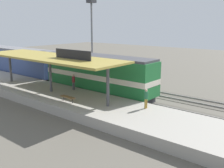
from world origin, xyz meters
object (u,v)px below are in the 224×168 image
object	(u,v)px
light_mast	(92,21)
freight_car	(69,65)
passenger_carriage_single	(13,61)
person_waiting	(146,98)
locomotive	(98,74)
platform_bench	(68,97)
person_walking	(74,81)

from	to	relation	value
light_mast	freight_car	bearing A→B (deg)	151.33
passenger_carriage_single	person_waiting	distance (m)	26.49
locomotive	light_mast	xyz separation A→B (m)	(7.80, 8.32, 5.99)
passenger_carriage_single	freight_car	bearing A→B (deg)	-59.88
freight_car	person_waiting	distance (m)	19.90
platform_bench	freight_car	size ratio (longest dim) A/B	0.14
light_mast	person_walking	size ratio (longest dim) A/B	6.84
platform_bench	person_walking	bearing A→B (deg)	40.69
light_mast	person_walking	xyz separation A→B (m)	(-10.33, -7.00, -6.54)
passenger_carriage_single	platform_bench	bearing A→B (deg)	-106.98
passenger_carriage_single	person_walking	xyz separation A→B (m)	(-2.53, -16.68, -0.46)
platform_bench	person_walking	distance (m)	4.60
person_walking	freight_car	bearing A→B (deg)	50.80
platform_bench	locomotive	world-z (taller)	locomotive
freight_car	person_waiting	bearing A→B (deg)	-112.49
platform_bench	person_walking	world-z (taller)	person_walking
freight_car	person_walking	distance (m)	11.29
platform_bench	light_mast	xyz separation A→B (m)	(13.80, 9.98, 7.05)
platform_bench	light_mast	world-z (taller)	light_mast
freight_car	light_mast	bearing A→B (deg)	-28.67
light_mast	person_walking	bearing A→B (deg)	-145.90
freight_car	person_waiting	world-z (taller)	freight_car
platform_bench	locomotive	distance (m)	6.32
platform_bench	person_walking	size ratio (longest dim) A/B	0.99
locomotive	light_mast	bearing A→B (deg)	46.85
freight_car	light_mast	distance (m)	7.39
light_mast	passenger_carriage_single	bearing A→B (deg)	128.86
passenger_carriage_single	person_waiting	world-z (taller)	passenger_carriage_single
person_waiting	locomotive	bearing A→B (deg)	70.09
locomotive	light_mast	distance (m)	12.88
locomotive	freight_car	xyz separation A→B (m)	(4.60, 10.07, -0.44)
passenger_carriage_single	person_walking	distance (m)	16.87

